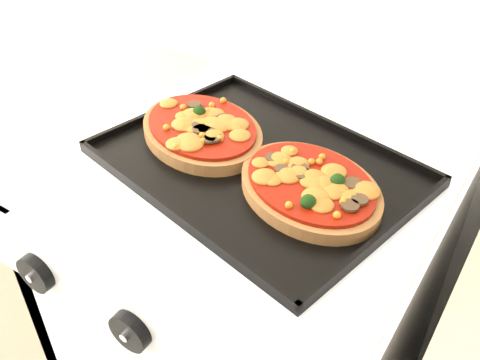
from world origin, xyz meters
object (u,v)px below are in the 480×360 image
Objects in this scene: stove at (255,337)px; baking_tray at (257,163)px; pizza_right at (310,185)px; pizza_left at (202,128)px.

baking_tray reaches higher than stove.
pizza_right is at bearing -16.27° from stove.
baking_tray is (-0.00, -0.01, 0.47)m from stove.
stove is at bearing -3.30° from pizza_left.
stove is at bearing 100.37° from baking_tray.
pizza_left is at bearing 176.70° from stove.
baking_tray is 1.95× the size of pizza_left.
stove is 0.50m from pizza_left.
pizza_right is (0.11, -0.02, 0.02)m from baking_tray.
stove is 1.88× the size of baking_tray.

